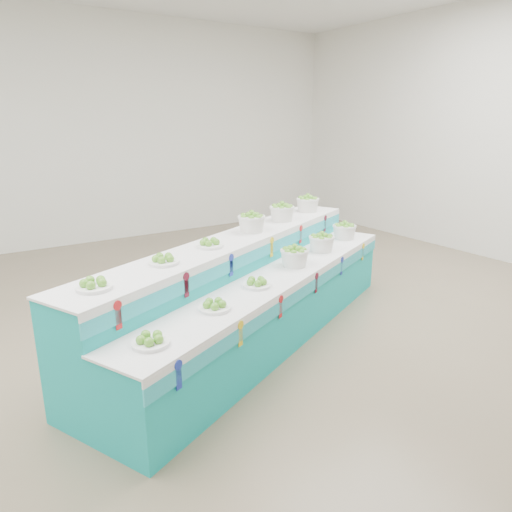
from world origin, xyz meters
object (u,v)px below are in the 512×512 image
basket_lower_left (295,256)px  display_stand (256,289)px  basket_upper_right (308,203)px  plate_upper_mid (163,259)px

basket_lower_left → display_stand: bearing=166.3°
display_stand → basket_upper_right: (1.44, 0.96, 0.62)m
display_stand → plate_upper_mid: plate_upper_mid is taller
display_stand → basket_upper_right: basket_upper_right is taller
basket_lower_left → plate_upper_mid: bearing=-176.2°
display_stand → basket_upper_right: 1.84m
basket_lower_left → plate_upper_mid: size_ratio=1.13×
display_stand → basket_lower_left: size_ratio=14.38×
plate_upper_mid → basket_upper_right: 2.76m
plate_upper_mid → basket_upper_right: bearing=24.7°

